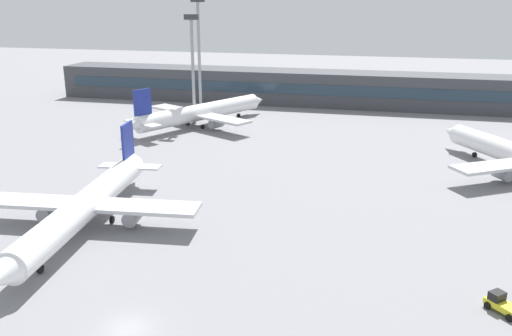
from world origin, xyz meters
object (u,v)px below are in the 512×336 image
(floodlight_tower_west, at_px, (193,61))
(floodlight_tower_east, at_px, (199,50))
(airplane_near, at_px, (85,206))
(airplane_far, at_px, (202,112))
(baggage_tug_yellow, at_px, (502,304))

(floodlight_tower_west, xyz_separation_m, floodlight_tower_east, (-0.44, 5.78, 1.91))
(airplane_near, relative_size, floodlight_tower_east, 1.46)
(floodlight_tower_west, bearing_deg, floodlight_tower_east, 94.30)
(airplane_near, xyz_separation_m, floodlight_tower_east, (-7.61, 66.57, 13.11))
(floodlight_tower_west, height_order, floodlight_tower_east, floodlight_tower_east)
(airplane_far, height_order, floodlight_tower_east, floodlight_tower_east)
(airplane_near, height_order, airplane_far, airplane_far)
(baggage_tug_yellow, bearing_deg, airplane_near, 170.38)
(airplane_far, bearing_deg, baggage_tug_yellow, -51.80)
(airplane_near, relative_size, airplane_far, 1.08)
(airplane_near, height_order, floodlight_tower_west, floodlight_tower_west)
(airplane_near, height_order, baggage_tug_yellow, airplane_near)
(floodlight_tower_west, distance_m, floodlight_tower_east, 6.10)
(baggage_tug_yellow, xyz_separation_m, floodlight_tower_west, (-55.31, 68.95, 13.52))
(airplane_far, distance_m, floodlight_tower_east, 15.44)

